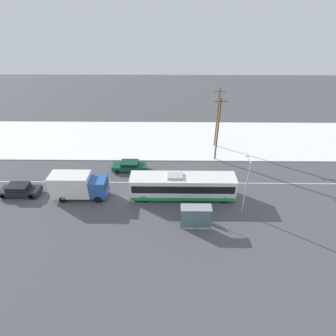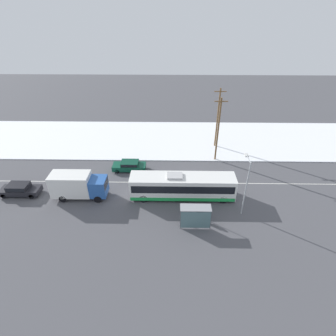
{
  "view_description": "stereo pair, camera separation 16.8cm",
  "coord_description": "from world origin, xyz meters",
  "px_view_note": "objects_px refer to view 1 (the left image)",
  "views": [
    {
      "loc": [
        -2.77,
        -27.98,
        20.11
      ],
      "look_at": [
        -3.11,
        1.38,
        1.4
      ],
      "focal_mm": 28.0,
      "sensor_mm": 36.0,
      "label": 1
    },
    {
      "loc": [
        -2.6,
        -27.98,
        20.11
      ],
      "look_at": [
        -3.11,
        1.38,
        1.4
      ],
      "focal_mm": 28.0,
      "sensor_mm": 36.0,
      "label": 2
    }
  ],
  "objects_px": {
    "sedan_car": "(129,166)",
    "pedestrian_at_stop": "(200,211)",
    "box_truck": "(78,185)",
    "parked_car_near_truck": "(20,189)",
    "city_bus": "(183,186)",
    "utility_pole_roadside": "(218,129)",
    "bus_shelter": "(196,214)",
    "streetlamp": "(246,180)",
    "utility_pole_snowlot": "(217,118)"
  },
  "relations": [
    {
      "from": "utility_pole_snowlot",
      "to": "pedestrian_at_stop",
      "type": "bearing_deg",
      "value": -102.99
    },
    {
      "from": "parked_car_near_truck",
      "to": "streetlamp",
      "type": "height_order",
      "value": "streetlamp"
    },
    {
      "from": "sedan_car",
      "to": "utility_pole_snowlot",
      "type": "distance_m",
      "value": 15.53
    },
    {
      "from": "sedan_car",
      "to": "pedestrian_at_stop",
      "type": "bearing_deg",
      "value": 132.82
    },
    {
      "from": "sedan_car",
      "to": "pedestrian_at_stop",
      "type": "height_order",
      "value": "pedestrian_at_stop"
    },
    {
      "from": "parked_car_near_truck",
      "to": "bus_shelter",
      "type": "bearing_deg",
      "value": -13.69
    },
    {
      "from": "city_bus",
      "to": "bus_shelter",
      "type": "distance_m",
      "value": 5.22
    },
    {
      "from": "sedan_car",
      "to": "bus_shelter",
      "type": "height_order",
      "value": "bus_shelter"
    },
    {
      "from": "box_truck",
      "to": "parked_car_near_truck",
      "type": "xyz_separation_m",
      "value": [
        -7.4,
        0.32,
        -0.95
      ]
    },
    {
      "from": "city_bus",
      "to": "parked_car_near_truck",
      "type": "height_order",
      "value": "city_bus"
    },
    {
      "from": "bus_shelter",
      "to": "utility_pole_roadside",
      "type": "xyz_separation_m",
      "value": [
        3.98,
        13.94,
        3.24
      ]
    },
    {
      "from": "parked_car_near_truck",
      "to": "utility_pole_roadside",
      "type": "height_order",
      "value": "utility_pole_roadside"
    },
    {
      "from": "city_bus",
      "to": "sedan_car",
      "type": "height_order",
      "value": "city_bus"
    },
    {
      "from": "box_truck",
      "to": "bus_shelter",
      "type": "relative_size",
      "value": 2.04
    },
    {
      "from": "box_truck",
      "to": "streetlamp",
      "type": "relative_size",
      "value": 0.97
    },
    {
      "from": "sedan_car",
      "to": "streetlamp",
      "type": "distance_m",
      "value": 16.43
    },
    {
      "from": "bus_shelter",
      "to": "utility_pole_roadside",
      "type": "relative_size",
      "value": 0.34
    },
    {
      "from": "sedan_car",
      "to": "bus_shelter",
      "type": "xyz_separation_m",
      "value": [
        8.41,
        -10.82,
        0.91
      ]
    },
    {
      "from": "pedestrian_at_stop",
      "to": "bus_shelter",
      "type": "height_order",
      "value": "bus_shelter"
    },
    {
      "from": "bus_shelter",
      "to": "streetlamp",
      "type": "height_order",
      "value": "streetlamp"
    },
    {
      "from": "box_truck",
      "to": "utility_pole_snowlot",
      "type": "relative_size",
      "value": 0.68
    },
    {
      "from": "city_bus",
      "to": "box_truck",
      "type": "distance_m",
      "value": 12.42
    },
    {
      "from": "parked_car_near_truck",
      "to": "box_truck",
      "type": "bearing_deg",
      "value": -2.48
    },
    {
      "from": "pedestrian_at_stop",
      "to": "bus_shelter",
      "type": "xyz_separation_m",
      "value": [
        -0.56,
        -1.14,
        0.57
      ]
    },
    {
      "from": "sedan_car",
      "to": "streetlamp",
      "type": "bearing_deg",
      "value": 148.86
    },
    {
      "from": "city_bus",
      "to": "utility_pole_roadside",
      "type": "bearing_deg",
      "value": 59.71
    },
    {
      "from": "utility_pole_snowlot",
      "to": "sedan_car",
      "type": "bearing_deg",
      "value": -149.81
    },
    {
      "from": "city_bus",
      "to": "streetlamp",
      "type": "bearing_deg",
      "value": -21.37
    },
    {
      "from": "city_bus",
      "to": "parked_car_near_truck",
      "type": "bearing_deg",
      "value": 179.86
    },
    {
      "from": "pedestrian_at_stop",
      "to": "utility_pole_roadside",
      "type": "xyz_separation_m",
      "value": [
        3.42,
        12.8,
        3.82
      ]
    },
    {
      "from": "sedan_car",
      "to": "streetlamp",
      "type": "xyz_separation_m",
      "value": [
        13.74,
        -8.3,
        3.48
      ]
    },
    {
      "from": "bus_shelter",
      "to": "utility_pole_roadside",
      "type": "height_order",
      "value": "utility_pole_roadside"
    },
    {
      "from": "box_truck",
      "to": "streetlamp",
      "type": "xyz_separation_m",
      "value": [
        18.95,
        -2.29,
        2.5
      ]
    },
    {
      "from": "parked_car_near_truck",
      "to": "pedestrian_at_stop",
      "type": "bearing_deg",
      "value": -10.44
    },
    {
      "from": "sedan_car",
      "to": "parked_car_near_truck",
      "type": "relative_size",
      "value": 0.98
    },
    {
      "from": "box_truck",
      "to": "pedestrian_at_stop",
      "type": "distance_m",
      "value": 14.66
    },
    {
      "from": "box_truck",
      "to": "parked_car_near_truck",
      "type": "bearing_deg",
      "value": 177.52
    },
    {
      "from": "streetlamp",
      "to": "box_truck",
      "type": "bearing_deg",
      "value": 173.12
    },
    {
      "from": "city_bus",
      "to": "box_truck",
      "type": "relative_size",
      "value": 1.91
    },
    {
      "from": "sedan_car",
      "to": "streetlamp",
      "type": "relative_size",
      "value": 0.68
    },
    {
      "from": "city_bus",
      "to": "streetlamp",
      "type": "distance_m",
      "value": 7.53
    },
    {
      "from": "city_bus",
      "to": "bus_shelter",
      "type": "relative_size",
      "value": 3.9
    },
    {
      "from": "sedan_car",
      "to": "box_truck",
      "type": "bearing_deg",
      "value": 49.08
    },
    {
      "from": "utility_pole_roadside",
      "to": "utility_pole_snowlot",
      "type": "bearing_deg",
      "value": 82.92
    },
    {
      "from": "sedan_car",
      "to": "bus_shelter",
      "type": "bearing_deg",
      "value": 127.85
    },
    {
      "from": "parked_car_near_truck",
      "to": "streetlamp",
      "type": "relative_size",
      "value": 0.7
    },
    {
      "from": "box_truck",
      "to": "bus_shelter",
      "type": "distance_m",
      "value": 14.44
    },
    {
      "from": "streetlamp",
      "to": "utility_pole_roadside",
      "type": "distance_m",
      "value": 11.53
    },
    {
      "from": "sedan_car",
      "to": "utility_pole_snowlot",
      "type": "height_order",
      "value": "utility_pole_snowlot"
    },
    {
      "from": "city_bus",
      "to": "pedestrian_at_stop",
      "type": "height_order",
      "value": "city_bus"
    }
  ]
}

